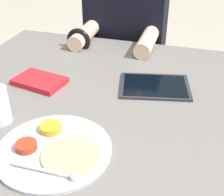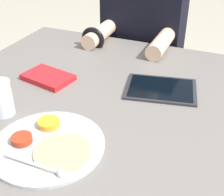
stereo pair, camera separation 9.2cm
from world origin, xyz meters
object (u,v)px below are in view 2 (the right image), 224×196
object	(u,v)px
person_diner	(142,58)
drinking_glass	(2,98)
red_notebook	(48,78)
thali_tray	(48,145)
tablet_device	(161,89)

from	to	relation	value
person_diner	drinking_glass	world-z (taller)	person_diner
drinking_glass	red_notebook	bearing A→B (deg)	89.15
drinking_glass	person_diner	bearing A→B (deg)	79.17
thali_tray	red_notebook	xyz separation A→B (m)	(-0.21, 0.32, 0.00)
tablet_device	drinking_glass	world-z (taller)	drinking_glass
thali_tray	red_notebook	distance (m)	0.38
person_diner	drinking_glass	xyz separation A→B (m)	(-0.16, -0.86, 0.20)
tablet_device	person_diner	distance (m)	0.61
thali_tray	person_diner	distance (m)	0.96
red_notebook	tablet_device	bearing A→B (deg)	12.50
red_notebook	tablet_device	size ratio (longest dim) A/B	0.72
thali_tray	red_notebook	size ratio (longest dim) A/B	1.55
thali_tray	drinking_glass	bearing A→B (deg)	159.09
tablet_device	drinking_glass	size ratio (longest dim) A/B	2.46
person_diner	thali_tray	bearing A→B (deg)	-87.20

